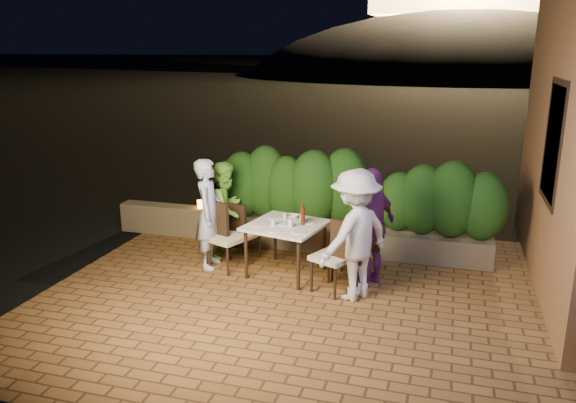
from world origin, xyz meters
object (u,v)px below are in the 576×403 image
at_px(diner_blue, 209,214).
at_px(parapet_lamp, 200,204).
at_px(beer_bottle, 303,213).
at_px(chair_right_back, 350,246).
at_px(diner_green, 226,209).
at_px(bowl, 293,216).
at_px(chair_right_front, 332,255).
at_px(chair_left_front, 227,237).
at_px(diner_white, 355,235).
at_px(diner_purple, 372,227).
at_px(dining_table, 286,249).
at_px(chair_left_back, 245,233).

bearing_deg(diner_blue, parapet_lamp, 20.52).
bearing_deg(parapet_lamp, beer_bottle, -28.45).
height_order(chair_right_back, diner_green, diner_green).
height_order(bowl, chair_right_front, chair_right_front).
xyz_separation_m(beer_bottle, bowl, (-0.23, 0.28, -0.14)).
xyz_separation_m(chair_left_front, diner_white, (1.93, -0.44, 0.36)).
height_order(bowl, chair_left_front, chair_left_front).
relative_size(diner_green, diner_purple, 0.91).
distance_m(diner_blue, parapet_lamp, 1.41).
height_order(chair_right_front, chair_right_back, chair_right_front).
distance_m(chair_right_back, parapet_lamp, 2.97).
bearing_deg(dining_table, chair_left_front, -175.79).
height_order(chair_left_back, chair_right_front, chair_right_front).
bearing_deg(diner_white, chair_left_back, -81.20).
bearing_deg(diner_green, chair_left_front, -149.50).
height_order(chair_right_front, diner_white, diner_white).
bearing_deg(parapet_lamp, chair_right_front, -30.96).
height_order(dining_table, chair_left_back, chair_left_back).
bearing_deg(chair_right_front, bowl, -19.58).
xyz_separation_m(chair_right_front, parapet_lamp, (-2.62, 1.57, 0.07)).
relative_size(bowl, diner_blue, 0.11).
distance_m(bowl, chair_right_back, 0.96).
bearing_deg(chair_left_front, chair_right_front, 10.81).
relative_size(diner_white, parapet_lamp, 12.16).
xyz_separation_m(chair_left_back, diner_purple, (1.97, -0.38, 0.39)).
relative_size(bowl, diner_purple, 0.11).
xyz_separation_m(bowl, diner_white, (1.05, -0.82, 0.08)).
height_order(chair_right_front, parapet_lamp, chair_right_front).
distance_m(chair_right_back, diner_green, 2.06).
distance_m(dining_table, bowl, 0.51).
xyz_separation_m(chair_left_front, chair_left_back, (0.10, 0.45, -0.07)).
xyz_separation_m(chair_right_back, parapet_lamp, (-2.77, 1.08, 0.09)).
bearing_deg(diner_green, diner_white, -106.89).
bearing_deg(diner_green, diner_blue, -178.66).
relative_size(dining_table, diner_purple, 0.61).
bearing_deg(chair_right_front, chair_left_back, -3.21).
relative_size(dining_table, beer_bottle, 3.05).
distance_m(diner_green, parapet_lamp, 1.04).
bearing_deg(diner_white, diner_green, -79.81).
xyz_separation_m(chair_left_back, parapet_lamp, (-1.10, 0.79, 0.15)).
bearing_deg(dining_table, bowl, 88.56).
height_order(beer_bottle, diner_blue, diner_blue).
relative_size(chair_left_back, chair_right_back, 0.88).
xyz_separation_m(chair_right_front, diner_purple, (0.45, 0.40, 0.31)).
bearing_deg(bowl, diner_purple, -14.45).
bearing_deg(chair_left_back, diner_green, -178.72).
xyz_separation_m(chair_right_back, diner_blue, (-2.06, -0.12, 0.33)).
bearing_deg(chair_left_front, diner_purple, 24.32).
relative_size(chair_left_back, diner_white, 0.50).
distance_m(chair_right_front, diner_purple, 0.68).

